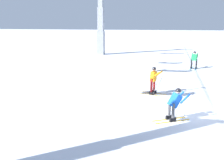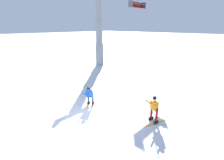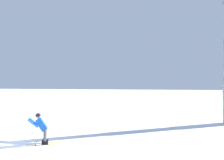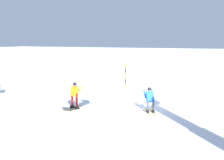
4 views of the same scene
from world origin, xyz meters
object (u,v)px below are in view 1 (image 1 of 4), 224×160
skier_distant_uphill (194,59)px  lift_tower_far (101,24)px  skier_carving_main (175,102)px  skier_distant_downhill (154,79)px

skier_distant_uphill → lift_tower_far: bearing=50.0°
skier_distant_uphill → skier_carving_main: bearing=172.7°
skier_distant_uphill → skier_distant_downhill: bearing=163.1°
skier_carving_main → skier_distant_downhill: size_ratio=1.01×
lift_tower_far → skier_distant_downhill: lift_tower_far is taller
skier_carving_main → lift_tower_far: size_ratio=0.17×
lift_tower_far → skier_distant_uphill: (-9.23, -11.01, -3.00)m
skier_carving_main → lift_tower_far: (23.52, 9.18, 3.10)m
lift_tower_far → skier_distant_uphill: size_ratio=5.59×
lift_tower_far → skier_carving_main: bearing=-158.7°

